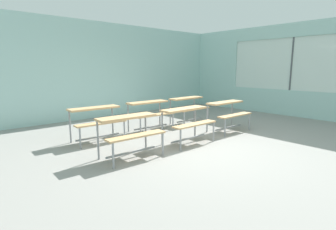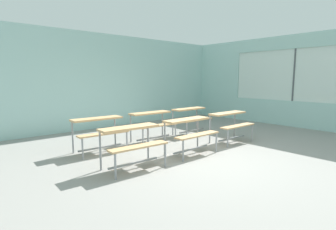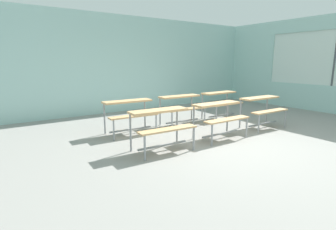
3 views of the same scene
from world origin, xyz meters
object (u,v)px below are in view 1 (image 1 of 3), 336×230
Objects in this scene: desk_bench_r0c0 at (130,127)px; desk_bench_r1c1 at (150,109)px; desk_bench_r0c2 at (228,109)px; desk_bench_r1c0 at (97,116)px; desk_bench_r1c2 at (189,104)px; desk_bench_r0c1 at (188,117)px.

desk_bench_r0c0 is 2.02m from desk_bench_r1c1.
desk_bench_r1c1 is (-1.43, 1.34, 0.00)m from desk_bench_r0c2.
desk_bench_r0c0 is at bearing -135.79° from desk_bench_r1c1.
desk_bench_r0c0 and desk_bench_r0c2 have the same top height.
desk_bench_r1c2 is (2.85, -0.03, 0.00)m from desk_bench_r1c0.
desk_bench_r0c0 is 1.43m from desk_bench_r0c1.
desk_bench_r0c1 is 1.51m from desk_bench_r0c2.
desk_bench_r0c1 is 1.00× the size of desk_bench_r1c2.
desk_bench_r0c1 is (1.43, -0.04, 0.00)m from desk_bench_r0c0.
desk_bench_r1c0 is 2.85m from desk_bench_r1c2.
desk_bench_r0c0 is 1.01× the size of desk_bench_r0c2.
desk_bench_r1c1 is 1.01× the size of desk_bench_r1c2.
desk_bench_r0c2 is (1.51, 0.05, 0.00)m from desk_bench_r0c1.
desk_bench_r1c2 is (1.39, -0.03, 0.00)m from desk_bench_r1c1.
desk_bench_r0c1 is at bearing -176.49° from desk_bench_r0c2.
desk_bench_r0c1 is 2.01m from desk_bench_r1c2.
desk_bench_r0c0 is 2.94m from desk_bench_r0c2.
desk_bench_r0c0 is at bearing -89.39° from desk_bench_r1c0.
desk_bench_r0c2 is at bearing -88.68° from desk_bench_r1c2.
desk_bench_r0c2 is at bearing -22.53° from desk_bench_r1c0.
desk_bench_r1c2 is (-0.05, 1.32, 0.00)m from desk_bench_r0c2.
desk_bench_r0c2 is (2.94, 0.01, 0.00)m from desk_bench_r0c0.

